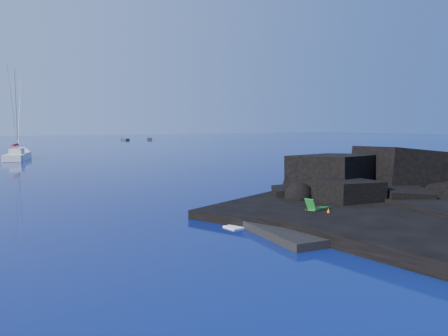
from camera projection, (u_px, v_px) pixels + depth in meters
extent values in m
plane|color=#030536|center=(266.00, 241.00, 18.50)|extent=(400.00, 400.00, 0.00)
cube|color=black|center=(335.00, 226.00, 21.21)|extent=(9.08, 6.86, 0.70)
cube|color=white|center=(346.00, 216.00, 21.79)|extent=(2.22, 1.57, 0.05)
cone|color=orange|center=(328.00, 213.00, 21.35)|extent=(0.34, 0.34, 0.50)
cube|color=#2A2A2F|center=(125.00, 140.00, 138.29)|extent=(1.74, 4.32, 0.56)
cube|color=#26252B|center=(150.00, 140.00, 142.64)|extent=(3.15, 4.95, 0.63)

